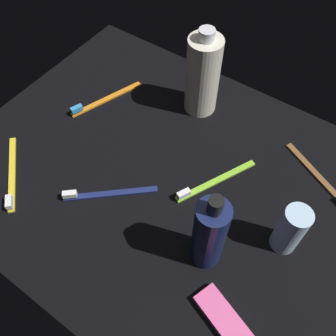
{
  "coord_description": "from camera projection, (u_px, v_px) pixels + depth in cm",
  "views": [
    {
      "loc": [
        -22.67,
        32.65,
        60.64
      ],
      "look_at": [
        0.0,
        0.0,
        3.0
      ],
      "focal_mm": 39.12,
      "sensor_mm": 36.0,
      "label": 1
    }
  ],
  "objects": [
    {
      "name": "snack_bar_pink",
      "position": [
        224.0,
        319.0,
        0.57
      ],
      "size": [
        11.14,
        7.23,
        1.5
      ],
      "primitive_type": "cube",
      "rotation": [
        0.0,
        0.0,
        -0.34
      ],
      "color": "#E55999",
      "rests_on": "ground_plane"
    },
    {
      "name": "lotion_bottle",
      "position": [
        209.0,
        234.0,
        0.56
      ],
      "size": [
        5.24,
        5.24,
        19.01
      ],
      "color": "#141E49",
      "rests_on": "ground_plane"
    },
    {
      "name": "deodorant_stick",
      "position": [
        290.0,
        230.0,
        0.6
      ],
      "size": [
        4.5,
        4.5,
        10.78
      ],
      "primitive_type": "cylinder",
      "color": "silver",
      "rests_on": "ground_plane"
    },
    {
      "name": "toothbrush_orange",
      "position": [
        102.0,
        100.0,
        0.84
      ],
      "size": [
        7.25,
        17.34,
        2.1
      ],
      "color": "orange",
      "rests_on": "ground_plane"
    },
    {
      "name": "ground_plane",
      "position": [
        168.0,
        178.0,
        0.73
      ],
      "size": [
        84.0,
        64.0,
        1.2
      ],
      "primitive_type": "cube",
      "color": "black"
    },
    {
      "name": "toothbrush_brown",
      "position": [
        322.0,
        179.0,
        0.71
      ],
      "size": [
        16.65,
        9.09,
        2.1
      ],
      "color": "brown",
      "rests_on": "ground_plane"
    },
    {
      "name": "bodywash_bottle",
      "position": [
        203.0,
        75.0,
        0.76
      ],
      "size": [
        7.1,
        7.1,
        19.92
      ],
      "color": "silver",
      "rests_on": "ground_plane"
    },
    {
      "name": "toothbrush_yellow",
      "position": [
        11.0,
        176.0,
        0.72
      ],
      "size": [
        14.08,
        13.05,
        2.1
      ],
      "color": "yellow",
      "rests_on": "ground_plane"
    },
    {
      "name": "toothbrush_navy",
      "position": [
        105.0,
        193.0,
        0.7
      ],
      "size": [
        14.27,
        12.84,
        2.1
      ],
      "color": "navy",
      "rests_on": "ground_plane"
    },
    {
      "name": "toothbrush_lime",
      "position": [
        212.0,
        182.0,
        0.71
      ],
      "size": [
        8.94,
        16.72,
        2.1
      ],
      "color": "#8CD133",
      "rests_on": "ground_plane"
    }
  ]
}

